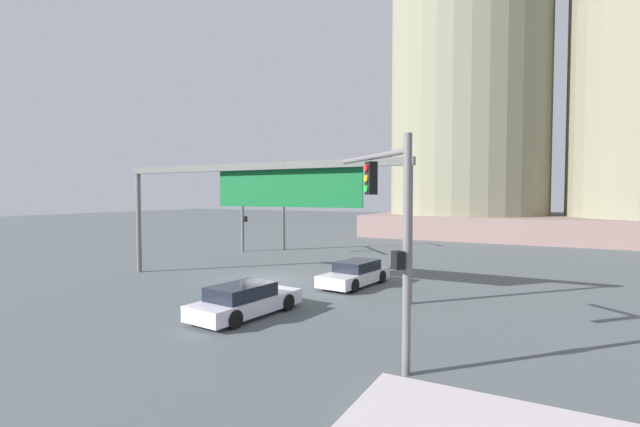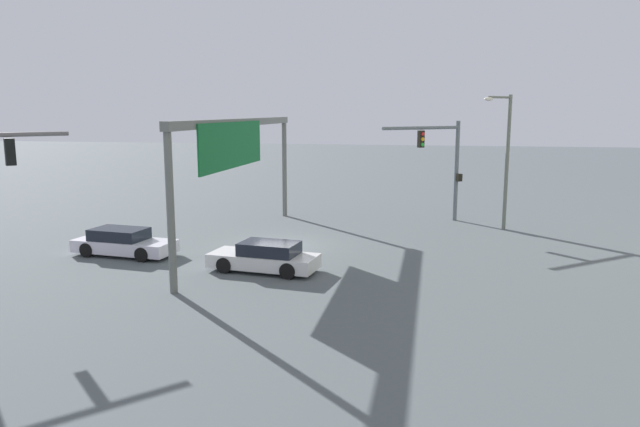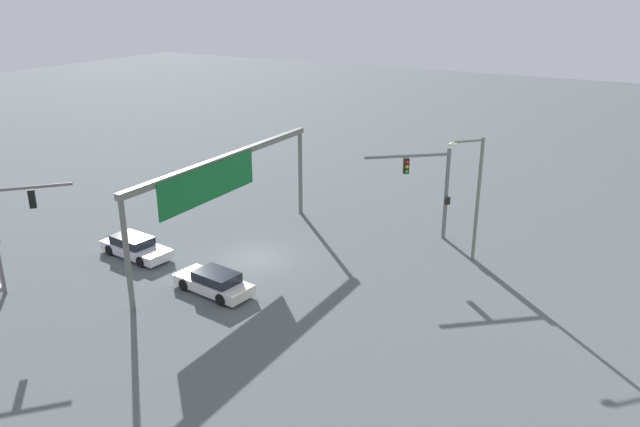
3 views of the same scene
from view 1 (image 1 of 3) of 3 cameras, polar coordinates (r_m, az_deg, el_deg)
The scene contains 7 objects.
ground_plane at distance 23.94m, azimuth -6.32°, elevation -8.42°, with size 175.23×175.23×0.00m, color #4E565A.
traffic_signal_near_corner at distance 11.73m, azimuth 9.20°, elevation -0.64°, with size 3.11×3.13×6.02m.
traffic_signal_opposite_side at distance 34.33m, azimuth -9.92°, elevation 1.34°, with size 3.54×4.49×5.85m.
streetlamp_curved_arm at distance 35.97m, azimuth -4.59°, elevation 2.01°, with size 1.73×1.64×7.27m.
overhead_sign_gantry at distance 21.78m, azimuth -7.65°, elevation 3.58°, with size 16.47×0.43×6.06m.
sedan_car_approaching at distance 22.18m, azimuth 4.55°, elevation -7.78°, with size 2.26×4.58×1.21m.
sedan_car_waiting_far at distance 16.92m, azimuth -9.66°, elevation -11.03°, with size 2.25×4.75×1.21m.
Camera 1 is at (13.25, -19.42, 4.51)m, focal length 24.77 mm.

